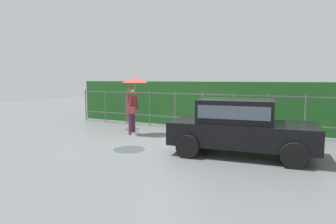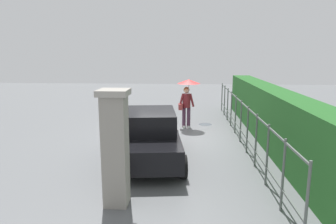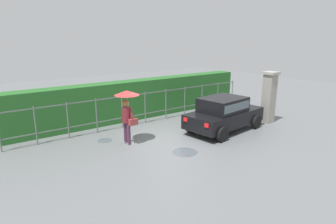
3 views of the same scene
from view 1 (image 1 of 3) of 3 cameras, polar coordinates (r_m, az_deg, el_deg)
The scene contains 7 objects.
ground_plane at distance 9.30m, azimuth -0.83°, elevation -5.94°, with size 40.00×40.00×0.00m, color slate.
car at distance 7.89m, azimuth 14.01°, elevation -2.44°, with size 3.89×2.21×1.48m.
pedestrian at distance 10.48m, azimuth -6.92°, elevation 3.56°, with size 0.94×0.94×2.05m.
fence_section at distance 11.33m, azimuth 6.91°, elevation 0.51°, with size 12.13×0.05×1.50m.
hedge_row at distance 12.33m, azimuth 8.65°, elevation 1.55°, with size 13.08×0.90×1.90m, color #235B23.
puddle_near at distance 8.40m, azimuth -7.71°, elevation -7.35°, with size 0.91×0.91×0.00m, color #4C545B.
puddle_far at distance 11.66m, azimuth -7.06°, elevation -3.41°, with size 0.59×0.59×0.00m, color #4C545B.
Camera 1 is at (4.26, -8.01, 2.02)m, focal length 30.75 mm.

